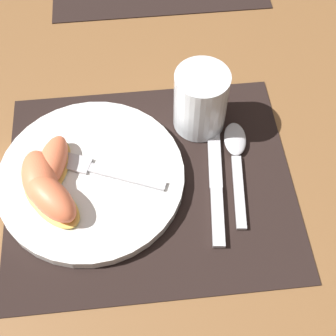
{
  "coord_description": "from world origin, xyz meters",
  "views": [
    {
      "loc": [
        -0.01,
        -0.34,
        0.59
      ],
      "look_at": [
        0.03,
        0.01,
        0.02
      ],
      "focal_mm": 50.0,
      "sensor_mm": 36.0,
      "label": 1
    }
  ],
  "objects_px": {
    "plate": "(91,177)",
    "citrus_wedge_3": "(51,198)",
    "spoon": "(236,152)",
    "knife": "(216,178)",
    "citrus_wedge_2": "(43,187)",
    "citrus_wedge_0": "(52,164)",
    "citrus_wedge_1": "(40,178)",
    "juice_glass": "(200,103)",
    "fork": "(95,168)"
  },
  "relations": [
    {
      "from": "knife",
      "to": "spoon",
      "type": "xyz_separation_m",
      "value": [
        0.04,
        0.04,
        0.0
      ]
    },
    {
      "from": "spoon",
      "to": "juice_glass",
      "type": "bearing_deg",
      "value": 125.37
    },
    {
      "from": "juice_glass",
      "to": "spoon",
      "type": "distance_m",
      "value": 0.09
    },
    {
      "from": "fork",
      "to": "citrus_wedge_0",
      "type": "height_order",
      "value": "citrus_wedge_0"
    },
    {
      "from": "spoon",
      "to": "plate",
      "type": "bearing_deg",
      "value": -173.82
    },
    {
      "from": "plate",
      "to": "citrus_wedge_3",
      "type": "distance_m",
      "value": 0.07
    },
    {
      "from": "citrus_wedge_3",
      "to": "knife",
      "type": "bearing_deg",
      "value": 6.61
    },
    {
      "from": "citrus_wedge_0",
      "to": "citrus_wedge_3",
      "type": "height_order",
      "value": "citrus_wedge_3"
    },
    {
      "from": "citrus_wedge_1",
      "to": "citrus_wedge_3",
      "type": "height_order",
      "value": "citrus_wedge_3"
    },
    {
      "from": "plate",
      "to": "fork",
      "type": "height_order",
      "value": "fork"
    },
    {
      "from": "spoon",
      "to": "citrus_wedge_2",
      "type": "xyz_separation_m",
      "value": [
        -0.28,
        -0.05,
        0.03
      ]
    },
    {
      "from": "fork",
      "to": "citrus_wedge_3",
      "type": "distance_m",
      "value": 0.08
    },
    {
      "from": "citrus_wedge_1",
      "to": "citrus_wedge_2",
      "type": "xyz_separation_m",
      "value": [
        0.0,
        -0.01,
        -0.0
      ]
    },
    {
      "from": "knife",
      "to": "citrus_wedge_0",
      "type": "height_order",
      "value": "citrus_wedge_0"
    },
    {
      "from": "spoon",
      "to": "knife",
      "type": "bearing_deg",
      "value": -132.42
    },
    {
      "from": "spoon",
      "to": "citrus_wedge_0",
      "type": "bearing_deg",
      "value": -177.98
    },
    {
      "from": "citrus_wedge_3",
      "to": "fork",
      "type": "bearing_deg",
      "value": 42.55
    },
    {
      "from": "citrus_wedge_1",
      "to": "juice_glass",
      "type": "bearing_deg",
      "value": 22.75
    },
    {
      "from": "spoon",
      "to": "citrus_wedge_3",
      "type": "distance_m",
      "value": 0.28
    },
    {
      "from": "citrus_wedge_0",
      "to": "citrus_wedge_3",
      "type": "bearing_deg",
      "value": -88.66
    },
    {
      "from": "plate",
      "to": "juice_glass",
      "type": "xyz_separation_m",
      "value": [
        0.17,
        0.09,
        0.04
      ]
    },
    {
      "from": "plate",
      "to": "knife",
      "type": "relative_size",
      "value": 1.19
    },
    {
      "from": "fork",
      "to": "citrus_wedge_2",
      "type": "xyz_separation_m",
      "value": [
        -0.07,
        -0.03,
        0.01
      ]
    },
    {
      "from": "knife",
      "to": "citrus_wedge_3",
      "type": "relative_size",
      "value": 2.14
    },
    {
      "from": "juice_glass",
      "to": "citrus_wedge_3",
      "type": "xyz_separation_m",
      "value": [
        -0.22,
        -0.13,
        -0.01
      ]
    },
    {
      "from": "knife",
      "to": "citrus_wedge_3",
      "type": "bearing_deg",
      "value": -173.39
    },
    {
      "from": "citrus_wedge_1",
      "to": "spoon",
      "type": "bearing_deg",
      "value": 6.6
    },
    {
      "from": "citrus_wedge_1",
      "to": "citrus_wedge_2",
      "type": "relative_size",
      "value": 0.9
    },
    {
      "from": "juice_glass",
      "to": "citrus_wedge_1",
      "type": "height_order",
      "value": "juice_glass"
    },
    {
      "from": "citrus_wedge_1",
      "to": "citrus_wedge_3",
      "type": "distance_m",
      "value": 0.04
    },
    {
      "from": "knife",
      "to": "citrus_wedge_1",
      "type": "height_order",
      "value": "citrus_wedge_1"
    },
    {
      "from": "spoon",
      "to": "citrus_wedge_3",
      "type": "relative_size",
      "value": 1.71
    },
    {
      "from": "citrus_wedge_3",
      "to": "plate",
      "type": "bearing_deg",
      "value": 40.77
    },
    {
      "from": "juice_glass",
      "to": "spoon",
      "type": "relative_size",
      "value": 0.57
    },
    {
      "from": "plate",
      "to": "citrus_wedge_3",
      "type": "relative_size",
      "value": 2.54
    },
    {
      "from": "citrus_wedge_2",
      "to": "citrus_wedge_0",
      "type": "bearing_deg",
      "value": 74.9
    },
    {
      "from": "knife",
      "to": "citrus_wedge_3",
      "type": "xyz_separation_m",
      "value": [
        -0.23,
        -0.03,
        0.03
      ]
    },
    {
      "from": "juice_glass",
      "to": "fork",
      "type": "relative_size",
      "value": 0.58
    },
    {
      "from": "plate",
      "to": "citrus_wedge_0",
      "type": "xyz_separation_m",
      "value": [
        -0.05,
        0.01,
        0.02
      ]
    },
    {
      "from": "juice_glass",
      "to": "citrus_wedge_0",
      "type": "bearing_deg",
      "value": -161.1
    },
    {
      "from": "plate",
      "to": "citrus_wedge_0",
      "type": "distance_m",
      "value": 0.06
    },
    {
      "from": "juice_glass",
      "to": "citrus_wedge_0",
      "type": "xyz_separation_m",
      "value": [
        -0.22,
        -0.08,
        -0.01
      ]
    },
    {
      "from": "spoon",
      "to": "citrus_wedge_1",
      "type": "height_order",
      "value": "citrus_wedge_1"
    },
    {
      "from": "citrus_wedge_0",
      "to": "plate",
      "type": "bearing_deg",
      "value": -15.0
    },
    {
      "from": "knife",
      "to": "citrus_wedge_0",
      "type": "relative_size",
      "value": 2.18
    },
    {
      "from": "juice_glass",
      "to": "citrus_wedge_2",
      "type": "relative_size",
      "value": 0.91
    },
    {
      "from": "citrus_wedge_1",
      "to": "plate",
      "type": "bearing_deg",
      "value": 7.96
    },
    {
      "from": "citrus_wedge_1",
      "to": "citrus_wedge_0",
      "type": "bearing_deg",
      "value": 57.19
    },
    {
      "from": "fork",
      "to": "citrus_wedge_1",
      "type": "distance_m",
      "value": 0.08
    },
    {
      "from": "juice_glass",
      "to": "citrus_wedge_0",
      "type": "height_order",
      "value": "juice_glass"
    }
  ]
}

